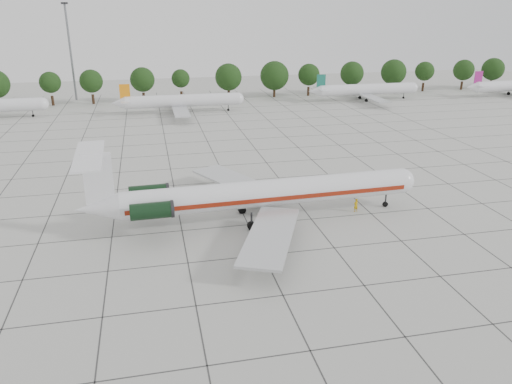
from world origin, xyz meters
The scene contains 8 objects.
ground centered at (0.00, 0.00, 0.00)m, with size 260.00×260.00×0.00m, color beige.
apron_joints centered at (0.00, 15.00, 0.01)m, with size 170.00×170.00×0.02m, color #383838.
main_airliner centered at (0.62, 1.16, 3.49)m, with size 42.22×33.15×9.89m.
ground_crew centered at (14.31, 1.07, 0.89)m, with size 0.65×0.42×1.77m, color #C99B0B.
bg_airliner_c centered at (-2.63, 68.10, 2.91)m, with size 28.24×27.20×7.40m.
bg_airliner_d centered at (48.36, 74.50, 2.91)m, with size 28.24×27.20×7.40m.
tree_line centered at (-11.68, 85.00, 5.98)m, with size 249.86×8.44×10.22m.
floodlight_mast centered at (-30.00, 92.00, 14.28)m, with size 1.60×1.60×25.45m.
Camera 1 is at (-10.85, -54.01, 25.11)m, focal length 35.00 mm.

